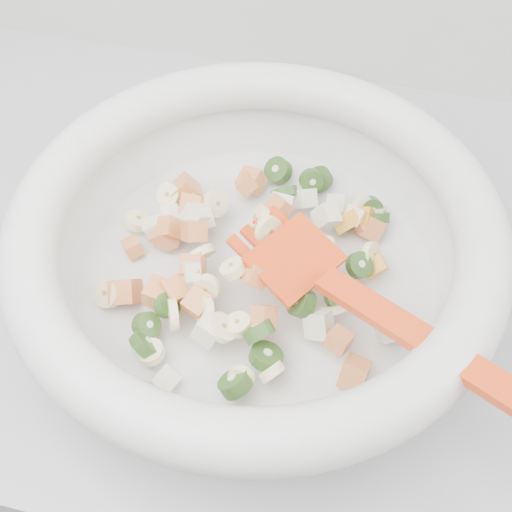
# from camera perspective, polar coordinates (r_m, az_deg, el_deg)

# --- Properties ---
(counter) EXTENTS (2.00, 0.60, 0.90)m
(counter) POSITION_cam_1_polar(r_m,az_deg,el_deg) (1.04, 9.32, -16.10)
(counter) COLOR #A1A1A7
(counter) RESTS_ON ground
(mixing_bowl) EXTENTS (0.47, 0.42, 0.13)m
(mixing_bowl) POSITION_cam_1_polar(r_m,az_deg,el_deg) (0.56, 0.03, 0.93)
(mixing_bowl) COLOR silver
(mixing_bowl) RESTS_ON counter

